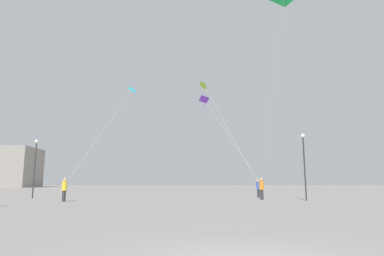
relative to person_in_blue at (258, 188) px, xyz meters
The scene contains 9 objects.
person_in_blue is the anchor object (origin of this frame).
person_in_yellow 17.94m from the person_in_blue, 161.07° to the right, with size 0.40×0.40×1.82m.
person_in_orange 4.14m from the person_in_blue, 101.12° to the right, with size 0.40×0.40×1.86m.
kite_lime_diamond 14.31m from the person_in_blue, 128.72° to the left, with size 5.39×6.66×12.38m.
kite_emerald_delta 17.61m from the person_in_blue, 94.03° to the right, with size 1.97×8.39×13.49m.
kite_cyan_delta 17.36m from the person_in_blue, 164.56° to the left, with size 4.38×10.45×10.92m.
kite_violet_delta 10.65m from the person_in_blue, 137.41° to the right, with size 5.54×1.77×7.45m.
lamppost_east 6.70m from the person_in_blue, 66.13° to the right, with size 0.36×0.36×5.55m.
lamppost_west 21.68m from the person_in_blue, behind, with size 0.36×0.36×5.51m.
Camera 1 is at (-1.43, -6.44, 1.50)m, focal length 30.42 mm.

